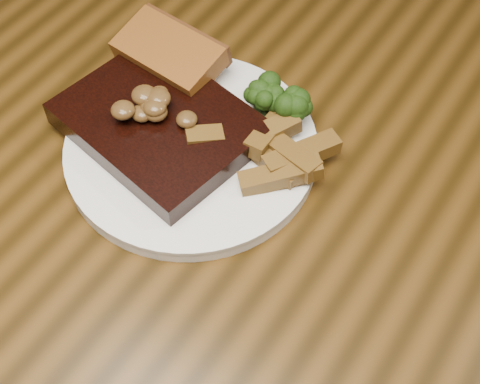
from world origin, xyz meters
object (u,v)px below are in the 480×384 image
object	(u,v)px
dining_table	(231,246)
chair_far	(446,48)
potato_wedges	(252,153)
plate	(192,149)
garlic_bread	(170,67)
steak	(159,124)

from	to	relation	value
dining_table	chair_far	xyz separation A→B (m)	(0.03, 0.60, -0.16)
chair_far	potato_wedges	bearing A→B (deg)	74.16
potato_wedges	chair_far	bearing A→B (deg)	86.66
dining_table	plate	size ratio (longest dim) A/B	6.29
chair_far	garlic_bread	distance (m)	0.60
plate	steak	distance (m)	0.04
chair_far	garlic_bread	world-z (taller)	chair_far
chair_far	potato_wedges	size ratio (longest dim) A/B	8.87
garlic_bread	potato_wedges	size ratio (longest dim) A/B	1.09
plate	garlic_bread	size ratio (longest dim) A/B	2.27
dining_table	garlic_bread	size ratio (longest dim) A/B	14.30
dining_table	garlic_bread	bearing A→B (deg)	146.79
plate	garlic_bread	world-z (taller)	garlic_bread
dining_table	garlic_bread	xyz separation A→B (m)	(-0.14, 0.09, 0.12)
chair_far	steak	xyz separation A→B (m)	(-0.13, -0.58, 0.27)
plate	potato_wedges	bearing A→B (deg)	16.28
steak	dining_table	bearing A→B (deg)	-1.19
chair_far	potato_wedges	world-z (taller)	chair_far
potato_wedges	steak	bearing A→B (deg)	-167.55
plate	potato_wedges	size ratio (longest dim) A/B	2.47
plate	steak	xyz separation A→B (m)	(-0.04, -0.00, 0.02)
chair_far	steak	world-z (taller)	chair_far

